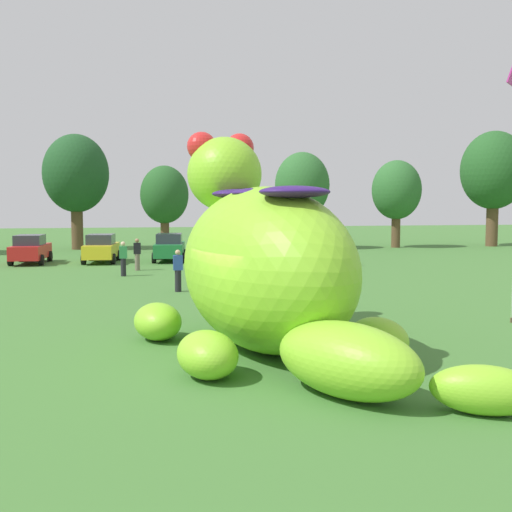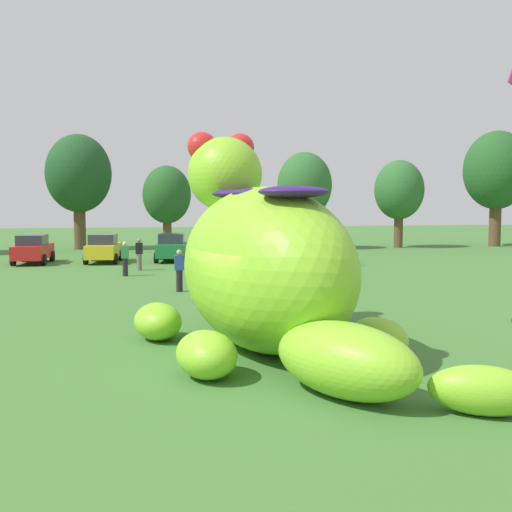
{
  "view_description": "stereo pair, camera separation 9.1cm",
  "coord_description": "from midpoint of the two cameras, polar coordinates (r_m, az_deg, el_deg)",
  "views": [
    {
      "loc": [
        -2.49,
        -13.59,
        3.58
      ],
      "look_at": [
        0.57,
        2.12,
        2.21
      ],
      "focal_mm": 43.46,
      "sensor_mm": 36.0,
      "label": 1
    },
    {
      "loc": [
        -2.4,
        -13.61,
        3.58
      ],
      "look_at": [
        0.57,
        2.12,
        2.21
      ],
      "focal_mm": 43.46,
      "sensor_mm": 36.0,
      "label": 2
    }
  ],
  "objects": [
    {
      "name": "ground_plane",
      "position": [
        14.28,
        -0.51,
        -9.65
      ],
      "size": [
        160.0,
        160.0,
        0.0
      ],
      "primitive_type": "plane",
      "color": "#427533"
    },
    {
      "name": "giant_inflatable_creature",
      "position": [
        15.1,
        0.96,
        -0.92
      ],
      "size": [
        6.98,
        10.49,
        5.62
      ],
      "color": "#8CD12D",
      "rests_on": "ground"
    },
    {
      "name": "car_red",
      "position": [
        39.11,
        -19.78,
        0.6
      ],
      "size": [
        2.12,
        4.19,
        1.72
      ],
      "color": "red",
      "rests_on": "ground"
    },
    {
      "name": "car_yellow",
      "position": [
        38.59,
        -13.79,
        0.69
      ],
      "size": [
        2.23,
        4.24,
        1.72
      ],
      "color": "yellow",
      "rests_on": "ground"
    },
    {
      "name": "car_green",
      "position": [
        38.68,
        -7.7,
        0.8
      ],
      "size": [
        2.3,
        4.27,
        1.72
      ],
      "color": "#1E7238",
      "rests_on": "ground"
    },
    {
      "name": "car_silver",
      "position": [
        39.57,
        -2.16,
        0.93
      ],
      "size": [
        2.13,
        4.19,
        1.72
      ],
      "color": "#B7BABF",
      "rests_on": "ground"
    },
    {
      "name": "car_orange",
      "position": [
        39.85,
        3.91,
        0.95
      ],
      "size": [
        2.12,
        4.19,
        1.72
      ],
      "color": "orange",
      "rests_on": "ground"
    },
    {
      "name": "tree_mid_left",
      "position": [
        50.09,
        -15.97,
        7.25
      ],
      "size": [
        5.01,
        5.01,
        8.89
      ],
      "color": "brown",
      "rests_on": "ground"
    },
    {
      "name": "tree_centre_left",
      "position": [
        46.97,
        -8.15,
        5.56
      ],
      "size": [
        3.6,
        3.6,
        6.39
      ],
      "color": "brown",
      "rests_on": "ground"
    },
    {
      "name": "tree_centre",
      "position": [
        48.68,
        4.55,
        6.46
      ],
      "size": [
        4.26,
        4.26,
        7.55
      ],
      "color": "brown",
      "rests_on": "ground"
    },
    {
      "name": "tree_centre_right",
      "position": [
        51.42,
        13.09,
        5.89
      ],
      "size": [
        3.97,
        3.97,
        7.04
      ],
      "color": "brown",
      "rests_on": "ground"
    },
    {
      "name": "tree_mid_right",
      "position": [
        55.38,
        21.32,
        7.3
      ],
      "size": [
        5.38,
        5.38,
        9.54
      ],
      "color": "brown",
      "rests_on": "ground"
    },
    {
      "name": "spectator_near_inflatable",
      "position": [
        25.27,
        -6.97,
        -1.36
      ],
      "size": [
        0.38,
        0.26,
        1.71
      ],
      "color": "black",
      "rests_on": "ground"
    },
    {
      "name": "spectator_mid_field",
      "position": [
        35.68,
        8.16,
        0.44
      ],
      "size": [
        0.38,
        0.26,
        1.71
      ],
      "color": "#2D334C",
      "rests_on": "ground"
    },
    {
      "name": "spectator_by_cars",
      "position": [
        31.1,
        -11.88,
        -0.26
      ],
      "size": [
        0.38,
        0.26,
        1.71
      ],
      "color": "black",
      "rests_on": "ground"
    },
    {
      "name": "spectator_wandering",
      "position": [
        35.45,
        -1.26,
        0.46
      ],
      "size": [
        0.38,
        0.26,
        1.71
      ],
      "color": "#726656",
      "rests_on": "ground"
    },
    {
      "name": "spectator_far_side",
      "position": [
        33.63,
        -10.62,
        0.14
      ],
      "size": [
        0.38,
        0.26,
        1.71
      ],
      "color": "#726656",
      "rests_on": "ground"
    }
  ]
}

